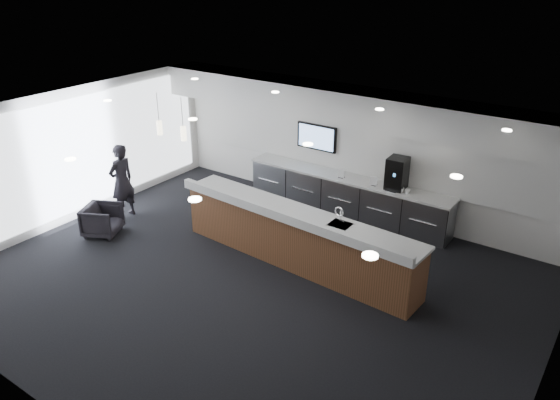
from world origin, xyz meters
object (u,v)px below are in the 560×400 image
Objects in this scene: coffee_machine at (397,173)px; armchair at (102,220)px; lounge_guest at (122,181)px; service_counter at (296,237)px.

armchair is at bearing -144.77° from coffee_machine.
service_counter is at bearing 96.91° from lounge_guest.
coffee_machine is (0.91, 2.56, 0.72)m from service_counter.
lounge_guest is at bearing -152.98° from coffee_machine.
service_counter is 2.81m from coffee_machine.
armchair is (-4.13, -1.39, -0.24)m from service_counter.
lounge_guest is (-4.44, -0.52, 0.30)m from service_counter.
lounge_guest is at bearing -169.84° from service_counter.
service_counter is 3.02× the size of lounge_guest.
service_counter is at bearing -97.43° from armchair.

